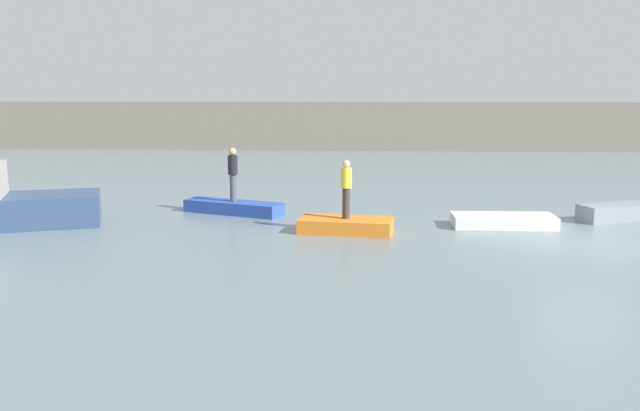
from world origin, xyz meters
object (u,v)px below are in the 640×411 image
rowboat_white (503,221)px  person_yellow_shirt (346,186)px  rowboat_blue (234,207)px  rowboat_grey (631,211)px  person_dark_shirt (233,171)px  rowboat_orange (346,225)px

rowboat_white → person_yellow_shirt: size_ratio=1.79×
rowboat_blue → rowboat_grey: bearing=20.6°
rowboat_grey → person_yellow_shirt: person_yellow_shirt is taller
rowboat_blue → person_dark_shirt: 1.22m
rowboat_blue → rowboat_orange: bearing=-14.6°
rowboat_white → rowboat_grey: bearing=17.9°
rowboat_blue → person_yellow_shirt: size_ratio=2.00×
rowboat_blue → person_dark_shirt: person_dark_shirt is taller
rowboat_white → person_dark_shirt: (-8.61, 1.73, 1.25)m
rowboat_grey → rowboat_blue: bearing=157.3°
person_yellow_shirt → rowboat_grey: bearing=15.6°
person_dark_shirt → person_yellow_shirt: size_ratio=1.05×
rowboat_white → rowboat_orange: bearing=-167.8°
person_dark_shirt → rowboat_orange: bearing=-36.4°
rowboat_white → person_dark_shirt: person_dark_shirt is taller
rowboat_orange → person_dark_shirt: size_ratio=1.50×
rowboat_white → person_yellow_shirt: person_yellow_shirt is taller
rowboat_blue → rowboat_white: bearing=10.4°
rowboat_orange → rowboat_grey: bearing=23.3°
person_dark_shirt → rowboat_grey: bearing=-1.2°
rowboat_grey → person_yellow_shirt: (-9.14, -2.55, 1.11)m
rowboat_orange → person_yellow_shirt: 1.17m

